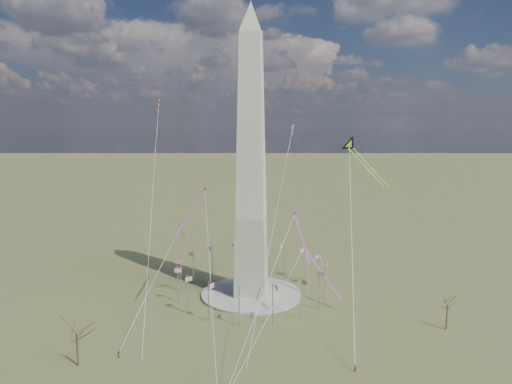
# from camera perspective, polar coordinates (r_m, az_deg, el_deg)

# --- Properties ---
(ground) EXTENTS (2000.00, 2000.00, 0.00)m
(ground) POSITION_cam_1_polar(r_m,az_deg,el_deg) (168.03, -0.59, -12.74)
(ground) COLOR brown
(ground) RESTS_ON ground
(plaza) EXTENTS (36.00, 36.00, 0.80)m
(plaza) POSITION_cam_1_polar(r_m,az_deg,el_deg) (167.89, -0.59, -12.61)
(plaza) COLOR #A5A197
(plaza) RESTS_ON ground
(washington_monument) EXTENTS (15.56, 15.56, 100.00)m
(washington_monument) POSITION_cam_1_polar(r_m,az_deg,el_deg) (157.30, -0.61, 3.79)
(washington_monument) COLOR #A6A18B
(washington_monument) RESTS_ON plaza
(flagpole_ring) EXTENTS (54.40, 54.40, 13.00)m
(flagpole_ring) POSITION_cam_1_polar(r_m,az_deg,el_deg) (165.56, -0.59, -10.39)
(flagpole_ring) COLOR silver
(flagpole_ring) RESTS_ON ground
(tree_near) EXTENTS (6.57, 6.57, 11.51)m
(tree_near) POSITION_cam_1_polar(r_m,az_deg,el_deg) (150.27, 22.83, -12.68)
(tree_near) COLOR #4C3F2E
(tree_near) RESTS_ON ground
(tree_far) EXTENTS (7.33, 7.33, 12.83)m
(tree_far) POSITION_cam_1_polar(r_m,az_deg,el_deg) (127.90, -21.54, -15.91)
(tree_far) COLOR #4C3F2E
(tree_far) RESTS_ON ground
(person_east) EXTENTS (0.76, 0.59, 1.86)m
(person_east) POSITION_cam_1_polar(r_m,az_deg,el_deg) (123.19, 12.28, -20.74)
(person_east) COLOR gray
(person_east) RESTS_ON ground
(person_west) EXTENTS (1.04, 0.99, 1.69)m
(person_west) POSITION_cam_1_polar(r_m,az_deg,el_deg) (131.99, -16.74, -18.87)
(person_west) COLOR gray
(person_west) RESTS_ON ground
(kite_delta_black) EXTENTS (16.43, 18.17, 16.47)m
(kite_delta_black) POSITION_cam_1_polar(r_m,az_deg,el_deg) (166.83, 11.84, 5.51)
(kite_delta_black) COLOR black
(kite_delta_black) RESTS_ON ground
(kite_diamond_purple) EXTENTS (1.95, 2.94, 8.82)m
(kite_diamond_purple) POSITION_cam_1_polar(r_m,az_deg,el_deg) (174.77, -9.21, -4.17)
(kite_diamond_purple) COLOR #381B7D
(kite_diamond_purple) RESTS_ON ground
(kite_streamer_left) EXTENTS (6.69, 18.05, 12.76)m
(kite_streamer_left) POSITION_cam_1_polar(r_m,az_deg,el_deg) (147.66, 5.52, -4.89)
(kite_streamer_left) COLOR #FF5328
(kite_streamer_left) RESTS_ON ground
(kite_streamer_mid) EXTENTS (6.31, 19.85, 13.88)m
(kite_streamer_mid) POSITION_cam_1_polar(r_m,az_deg,el_deg) (151.85, -7.65, -1.81)
(kite_streamer_mid) COLOR #FF5328
(kite_streamer_mid) RESTS_ON ground
(kite_streamer_right) EXTENTS (13.71, 17.46, 14.42)m
(kite_streamer_right) POSITION_cam_1_polar(r_m,az_deg,el_deg) (163.03, 7.63, -9.01)
(kite_streamer_right) COLOR #FF5328
(kite_streamer_right) RESTS_ON ground
(kite_small_red) EXTENTS (1.44, 2.18, 4.69)m
(kite_small_red) POSITION_cam_1_polar(r_m,az_deg,el_deg) (196.92, -12.03, 11.26)
(kite_small_red) COLOR red
(kite_small_red) RESTS_ON ground
(kite_small_white) EXTENTS (1.77, 1.58, 4.78)m
(kite_small_white) POSITION_cam_1_polar(r_m,az_deg,el_deg) (203.24, 4.64, 8.09)
(kite_small_white) COLOR silver
(kite_small_white) RESTS_ON ground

